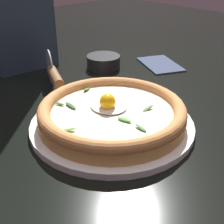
# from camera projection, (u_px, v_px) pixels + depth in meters

# --- Properties ---
(ground_plane) EXTENTS (2.40, 2.40, 0.03)m
(ground_plane) POSITION_uv_depth(u_px,v_px,m) (118.00, 149.00, 0.54)
(ground_plane) COLOR black
(ground_plane) RESTS_ON ground
(pizza_plate) EXTENTS (0.30, 0.30, 0.01)m
(pizza_plate) POSITION_uv_depth(u_px,v_px,m) (112.00, 124.00, 0.58)
(pizza_plate) COLOR white
(pizza_plate) RESTS_ON ground
(pizza) EXTENTS (0.27, 0.27, 0.05)m
(pizza) POSITION_uv_depth(u_px,v_px,m) (112.00, 112.00, 0.57)
(pizza) COLOR tan
(pizza) RESTS_ON pizza_plate
(side_bowl) EXTENTS (0.09, 0.09, 0.03)m
(side_bowl) POSITION_uv_depth(u_px,v_px,m) (103.00, 62.00, 0.85)
(side_bowl) COLOR black
(side_bowl) RESTS_ON ground
(pizza_cutter) EXTENTS (0.15, 0.07, 0.08)m
(pizza_cutter) POSITION_uv_depth(u_px,v_px,m) (53.00, 73.00, 0.71)
(pizza_cutter) COLOR silver
(pizza_cutter) RESTS_ON ground
(folded_napkin) EXTENTS (0.17, 0.14, 0.01)m
(folded_napkin) POSITION_uv_depth(u_px,v_px,m) (160.00, 64.00, 0.88)
(folded_napkin) COLOR #35405A
(folded_napkin) RESTS_ON ground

